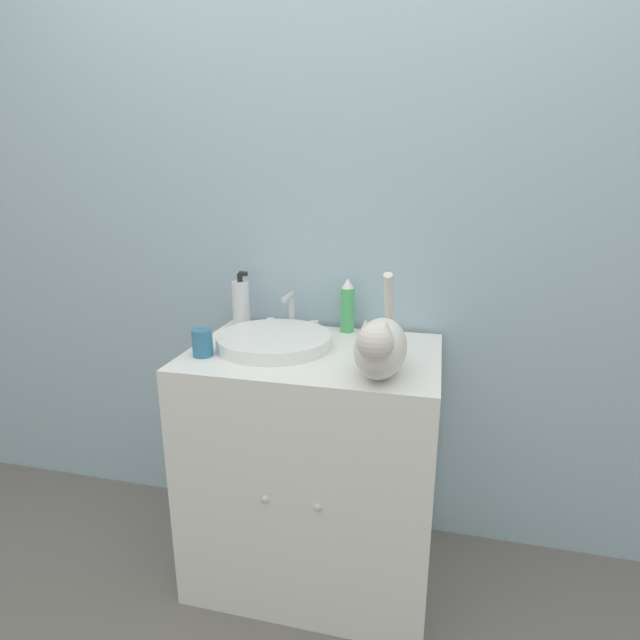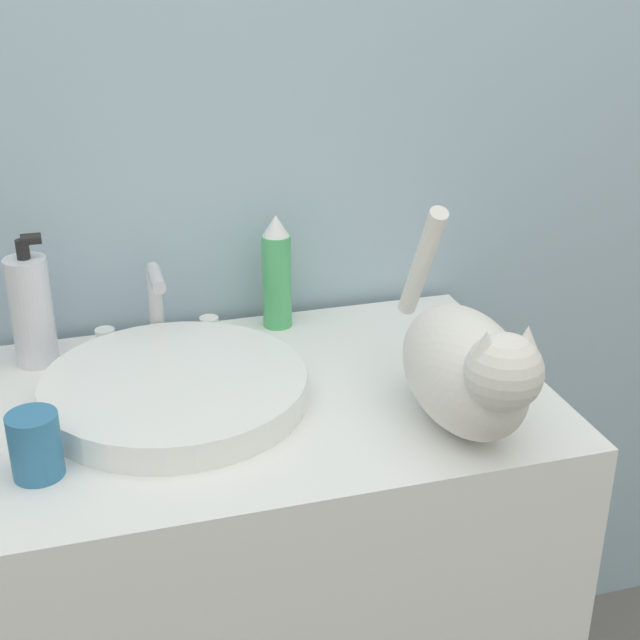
{
  "view_description": "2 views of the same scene",
  "coord_description": "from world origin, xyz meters",
  "px_view_note": "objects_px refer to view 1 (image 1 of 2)",
  "views": [
    {
      "loc": [
        0.38,
        -1.21,
        1.4
      ],
      "look_at": [
        0.03,
        0.23,
        0.97
      ],
      "focal_mm": 28.0,
      "sensor_mm": 36.0,
      "label": 1
    },
    {
      "loc": [
        -0.25,
        -0.86,
        1.49
      ],
      "look_at": [
        0.06,
        0.23,
        0.98
      ],
      "focal_mm": 50.0,
      "sensor_mm": 36.0,
      "label": 2
    }
  ],
  "objects_px": {
    "soap_bottle": "(241,304)",
    "spray_bottle": "(347,306)",
    "cat": "(380,346)",
    "cup": "(202,343)"
  },
  "relations": [
    {
      "from": "soap_bottle",
      "to": "spray_bottle",
      "type": "bearing_deg",
      "value": 4.77
    },
    {
      "from": "cat",
      "to": "cup",
      "type": "height_order",
      "value": "cat"
    },
    {
      "from": "soap_bottle",
      "to": "cup",
      "type": "xyz_separation_m",
      "value": [
        0.0,
        -0.33,
        -0.05
      ]
    },
    {
      "from": "cat",
      "to": "cup",
      "type": "relative_size",
      "value": 4.6
    },
    {
      "from": "soap_bottle",
      "to": "spray_bottle",
      "type": "distance_m",
      "value": 0.4
    },
    {
      "from": "spray_bottle",
      "to": "cat",
      "type": "bearing_deg",
      "value": -67.25
    },
    {
      "from": "cat",
      "to": "spray_bottle",
      "type": "relative_size",
      "value": 2.01
    },
    {
      "from": "cat",
      "to": "cup",
      "type": "xyz_separation_m",
      "value": [
        -0.57,
        0.04,
        -0.05
      ]
    },
    {
      "from": "soap_bottle",
      "to": "cup",
      "type": "height_order",
      "value": "soap_bottle"
    },
    {
      "from": "cat",
      "to": "spray_bottle",
      "type": "xyz_separation_m",
      "value": [
        -0.17,
        0.4,
        0.01
      ]
    }
  ]
}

